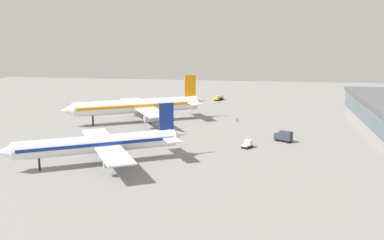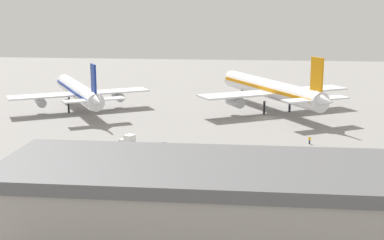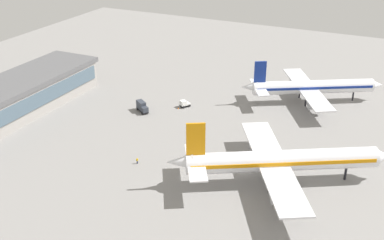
{
  "view_description": "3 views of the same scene",
  "coord_description": "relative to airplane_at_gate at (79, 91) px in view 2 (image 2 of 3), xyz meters",
  "views": [
    {
      "loc": [
        -158.81,
        -35.7,
        33.79
      ],
      "look_at": [
        -7.64,
        -12.08,
        3.35
      ],
      "focal_mm": 43.16,
      "sensor_mm": 36.0,
      "label": 1
    },
    {
      "loc": [
        -3.53,
        -141.69,
        29.71
      ],
      "look_at": [
        -15.85,
        -30.28,
        5.46
      ],
      "focal_mm": 51.37,
      "sensor_mm": 36.0,
      "label": 2
    },
    {
      "loc": [
        100.98,
        33.36,
        63.82
      ],
      "look_at": [
        -10.61,
        -19.98,
        5.52
      ],
      "focal_mm": 45.29,
      "sensor_mm": 36.0,
      "label": 3
    }
  ],
  "objects": [
    {
      "name": "baggage_tug",
      "position": [
        22.12,
        -36.28,
        -4.18
      ],
      "size": [
        3.74,
        3.47,
        2.3
      ],
      "rotation": [
        0.0,
        0.0,
        5.73
      ],
      "color": "black",
      "rests_on": "ground"
    },
    {
      "name": "airplane_at_gate",
      "position": [
        0.0,
        0.0,
        0.0
      ],
      "size": [
        36.46,
        43.55,
        14.67
      ],
      "rotation": [
        0.0,
        0.0,
        2.1
      ],
      "color": "white",
      "rests_on": "ground"
    },
    {
      "name": "safety_cone_near_gate",
      "position": [
        24.41,
        -37.31,
        -5.03
      ],
      "size": [
        0.44,
        0.44,
        0.6
      ],
      "primitive_type": "cone",
      "color": "#EA590C",
      "rests_on": "ground"
    },
    {
      "name": "airplane_taxiing",
      "position": [
        53.21,
        4.52,
        0.73
      ],
      "size": [
        41.46,
        49.53,
        16.67
      ],
      "rotation": [
        0.0,
        0.0,
        2.09
      ],
      "color": "white",
      "rests_on": "ground"
    },
    {
      "name": "terminal_building",
      "position": [
        52.48,
        -82.5,
        0.0
      ],
      "size": [
        70.85,
        18.88,
        10.47
      ],
      "color": "#9E9993",
      "rests_on": "ground"
    },
    {
      "name": "catering_truck",
      "position": [
        31.24,
        -46.83,
        -3.64
      ],
      "size": [
        4.79,
        5.67,
        3.3
      ],
      "rotation": [
        0.0,
        0.0,
        0.95
      ],
      "color": "black",
      "rests_on": "ground"
    },
    {
      "name": "ground_crew_worker",
      "position": [
        60.28,
        -30.97,
        -4.49
      ],
      "size": [
        0.52,
        0.52,
        1.67
      ],
      "rotation": [
        0.0,
        0.0,
        4.21
      ],
      "color": "#1E2338",
      "rests_on": "ground"
    },
    {
      "name": "ground",
      "position": [
        51.36,
        -4.56,
        -5.33
      ],
      "size": [
        288.0,
        288.0,
        0.0
      ],
      "primitive_type": "plane",
      "color": "gray"
    }
  ]
}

